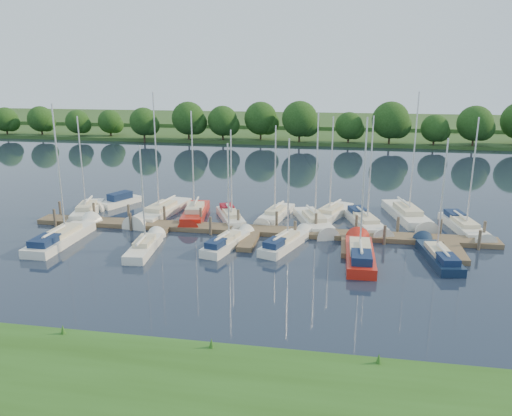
% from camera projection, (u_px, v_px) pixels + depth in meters
% --- Properties ---
extents(ground, '(260.00, 260.00, 0.00)m').
position_uv_depth(ground, '(236.00, 267.00, 35.58)').
color(ground, '#192232').
rests_on(ground, ground).
extents(near_bank, '(90.00, 10.00, 0.50)m').
position_uv_depth(near_bank, '(154.00, 408.00, 20.32)').
color(near_bank, '#254C15').
rests_on(near_bank, ground).
extents(dock, '(40.00, 6.00, 0.40)m').
position_uv_depth(dock, '(253.00, 233.00, 42.47)').
color(dock, '#4E3C2C').
rests_on(dock, ground).
extents(mooring_pilings, '(38.24, 2.84, 2.00)m').
position_uv_depth(mooring_pilings, '(256.00, 224.00, 43.44)').
color(mooring_pilings, '#473D33').
rests_on(mooring_pilings, ground).
extents(far_shore, '(180.00, 30.00, 0.60)m').
position_uv_depth(far_shore, '(308.00, 134.00, 106.75)').
color(far_shore, '#28441A').
rests_on(far_shore, ground).
extents(distant_hill, '(220.00, 40.00, 1.40)m').
position_uv_depth(distant_hill, '(315.00, 121.00, 130.39)').
color(distant_hill, '#345726').
rests_on(distant_hill, ground).
extents(treeline, '(147.08, 9.75, 8.20)m').
position_uv_depth(treeline, '(310.00, 123.00, 93.37)').
color(treeline, '#38281C').
rests_on(treeline, ground).
extents(sailboat_n_0, '(3.34, 7.75, 9.93)m').
position_uv_depth(sailboat_n_0, '(87.00, 212.00, 48.27)').
color(sailboat_n_0, silver).
rests_on(sailboat_n_0, ground).
extents(motorboat, '(3.23, 5.19, 1.65)m').
position_uv_depth(motorboat, '(119.00, 202.00, 51.77)').
color(motorboat, silver).
rests_on(motorboat, ground).
extents(sailboat_n_2, '(3.45, 9.73, 12.12)m').
position_uv_depth(sailboat_n_2, '(160.00, 213.00, 48.17)').
color(sailboat_n_2, silver).
rests_on(sailboat_n_2, ground).
extents(sailboat_n_3, '(2.90, 8.20, 10.53)m').
position_uv_depth(sailboat_n_3, '(195.00, 215.00, 47.32)').
color(sailboat_n_3, red).
rests_on(sailboat_n_3, ground).
extents(sailboat_n_4, '(3.95, 6.77, 8.85)m').
position_uv_depth(sailboat_n_4, '(231.00, 218.00, 46.34)').
color(sailboat_n_4, silver).
rests_on(sailboat_n_4, ground).
extents(sailboat_n_5, '(2.91, 7.22, 9.09)m').
position_uv_depth(sailboat_n_5, '(276.00, 215.00, 47.35)').
color(sailboat_n_5, silver).
rests_on(sailboat_n_5, ground).
extents(sailboat_n_6, '(4.18, 8.29, 10.52)m').
position_uv_depth(sailboat_n_6, '(314.00, 223.00, 45.03)').
color(sailboat_n_6, silver).
rests_on(sailboat_n_6, ground).
extents(sailboat_n_7, '(4.11, 7.70, 9.91)m').
position_uv_depth(sailboat_n_7, '(330.00, 214.00, 47.57)').
color(sailboat_n_7, silver).
rests_on(sailboat_n_7, ground).
extents(sailboat_n_8, '(3.90, 8.10, 10.22)m').
position_uv_depth(sailboat_n_8, '(366.00, 223.00, 44.84)').
color(sailboat_n_8, silver).
rests_on(sailboat_n_8, ground).
extents(sailboat_n_9, '(4.00, 9.70, 12.22)m').
position_uv_depth(sailboat_n_9, '(408.00, 217.00, 46.86)').
color(sailboat_n_9, silver).
rests_on(sailboat_n_9, ground).
extents(sailboat_n_10, '(3.11, 8.17, 10.21)m').
position_uv_depth(sailboat_n_10, '(464.00, 227.00, 43.58)').
color(sailboat_n_10, silver).
rests_on(sailboat_n_10, ground).
extents(sailboat_s_0, '(2.22, 9.07, 11.49)m').
position_uv_depth(sailboat_s_0, '(63.00, 238.00, 40.77)').
color(sailboat_s_0, silver).
rests_on(sailboat_s_0, ground).
extents(sailboat_s_1, '(2.07, 6.65, 8.56)m').
position_uv_depth(sailboat_s_1, '(145.00, 248.00, 38.70)').
color(sailboat_s_1, silver).
rests_on(sailboat_s_1, ground).
extents(sailboat_s_2, '(2.97, 6.68, 8.59)m').
position_uv_depth(sailboat_s_2, '(227.00, 243.00, 39.47)').
color(sailboat_s_2, silver).
rests_on(sailboat_s_2, ground).
extents(sailboat_s_3, '(3.56, 6.89, 8.94)m').
position_uv_depth(sailboat_s_3, '(285.00, 243.00, 39.51)').
color(sailboat_s_3, silver).
rests_on(sailboat_s_3, ground).
extents(sailboat_s_4, '(2.06, 8.41, 10.88)m').
position_uv_depth(sailboat_s_4, '(360.00, 255.00, 36.85)').
color(sailboat_s_4, red).
rests_on(sailboat_s_4, ground).
extents(sailboat_s_5, '(2.59, 7.39, 9.31)m').
position_uv_depth(sailboat_s_5, '(438.00, 256.00, 36.79)').
color(sailboat_s_5, '#102038').
rests_on(sailboat_s_5, ground).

